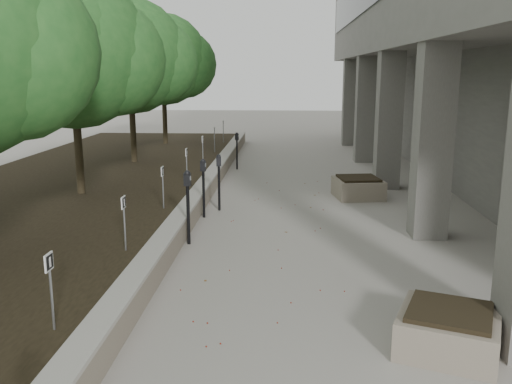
% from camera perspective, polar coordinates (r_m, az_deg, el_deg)
% --- Properties ---
extents(retaining_wall, '(0.39, 26.00, 0.50)m').
position_cam_1_polar(retaining_wall, '(14.96, -5.47, 0.04)').
color(retaining_wall, gray).
rests_on(retaining_wall, ground).
extents(planting_bed, '(7.00, 26.00, 0.40)m').
position_cam_1_polar(planting_bed, '(15.93, -18.65, 0.02)').
color(planting_bed, black).
rests_on(planting_bed, ground).
extents(crabapple_tree_3, '(4.60, 4.00, 5.44)m').
position_cam_1_polar(crabapple_tree_3, '(14.42, -18.30, 10.54)').
color(crabapple_tree_3, '#225A22').
rests_on(crabapple_tree_3, planting_bed).
extents(crabapple_tree_4, '(4.60, 4.00, 5.44)m').
position_cam_1_polar(crabapple_tree_4, '(19.17, -12.83, 11.13)').
color(crabapple_tree_4, '#225A22').
rests_on(crabapple_tree_4, planting_bed).
extents(crabapple_tree_5, '(4.60, 4.00, 5.44)m').
position_cam_1_polar(crabapple_tree_5, '(24.02, -9.55, 11.45)').
color(crabapple_tree_5, '#225A22').
rests_on(crabapple_tree_5, planting_bed).
extents(parking_sign_2, '(0.04, 0.22, 0.96)m').
position_cam_1_polar(parking_sign_2, '(7.02, -20.41, -9.66)').
color(parking_sign_2, black).
rests_on(parking_sign_2, planting_bed).
extents(parking_sign_3, '(0.04, 0.22, 0.96)m').
position_cam_1_polar(parking_sign_3, '(9.70, -13.44, -3.19)').
color(parking_sign_3, black).
rests_on(parking_sign_3, planting_bed).
extents(parking_sign_4, '(0.04, 0.22, 0.96)m').
position_cam_1_polar(parking_sign_4, '(12.52, -9.59, 0.45)').
color(parking_sign_4, black).
rests_on(parking_sign_4, planting_bed).
extents(parking_sign_5, '(0.04, 0.22, 0.96)m').
position_cam_1_polar(parking_sign_5, '(15.41, -7.18, 2.74)').
color(parking_sign_5, black).
rests_on(parking_sign_5, planting_bed).
extents(parking_sign_6, '(0.04, 0.22, 0.96)m').
position_cam_1_polar(parking_sign_6, '(18.33, -5.52, 4.30)').
color(parking_sign_6, black).
rests_on(parking_sign_6, planting_bed).
extents(parking_sign_7, '(0.04, 0.22, 0.96)m').
position_cam_1_polar(parking_sign_7, '(21.28, -4.32, 5.43)').
color(parking_sign_7, black).
rests_on(parking_sign_7, planting_bed).
extents(parking_sign_8, '(0.04, 0.22, 0.96)m').
position_cam_1_polar(parking_sign_8, '(24.24, -3.41, 6.28)').
color(parking_sign_8, black).
rests_on(parking_sign_8, planting_bed).
extents(parking_meter_2, '(0.16, 0.13, 1.52)m').
position_cam_1_polar(parking_meter_2, '(11.11, -7.04, -1.60)').
color(parking_meter_2, black).
rests_on(parking_meter_2, ground).
extents(parking_meter_3, '(0.15, 0.12, 1.42)m').
position_cam_1_polar(parking_meter_3, '(13.13, -5.44, 0.38)').
color(parking_meter_3, black).
rests_on(parking_meter_3, ground).
extents(parking_meter_4, '(0.15, 0.12, 1.43)m').
position_cam_1_polar(parking_meter_4, '(13.78, -3.85, 0.99)').
color(parking_meter_4, black).
rests_on(parking_meter_4, ground).
extents(parking_meter_5, '(0.15, 0.13, 1.32)m').
position_cam_1_polar(parking_meter_5, '(19.68, -1.98, 4.27)').
color(parking_meter_5, black).
rests_on(parking_meter_5, ground).
extents(planter_front, '(1.52, 1.52, 0.55)m').
position_cam_1_polar(planter_front, '(7.46, 19.28, -13.32)').
color(planter_front, gray).
rests_on(planter_front, ground).
extents(planter_back, '(1.41, 1.41, 0.58)m').
position_cam_1_polar(planter_back, '(15.52, 10.51, 0.49)').
color(planter_back, gray).
rests_on(planter_back, ground).
extents(berry_scatter, '(3.30, 14.10, 0.02)m').
position_cam_1_polar(berry_scatter, '(11.00, 0.41, -5.71)').
color(berry_scatter, maroon).
rests_on(berry_scatter, ground).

